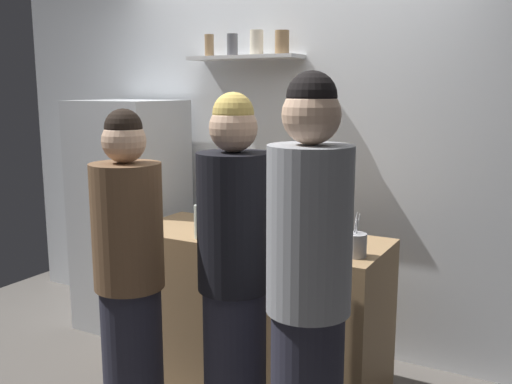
{
  "coord_description": "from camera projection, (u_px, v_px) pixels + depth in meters",
  "views": [
    {
      "loc": [
        1.61,
        -2.22,
        1.72
      ],
      "look_at": [
        0.1,
        0.55,
        1.15
      ],
      "focal_mm": 39.87,
      "sensor_mm": 36.0,
      "label": 1
    }
  ],
  "objects": [
    {
      "name": "person_grey_hoodie",
      "position": [
        308.0,
        298.0,
        2.27
      ],
      "size": [
        0.34,
        0.34,
        1.79
      ],
      "rotation": [
        0.0,
        0.0,
        2.39
      ],
      "color": "#262633",
      "rests_on": "ground"
    },
    {
      "name": "wine_bottle_pale_glass",
      "position": [
        201.0,
        219.0,
        3.16
      ],
      "size": [
        0.07,
        0.07,
        0.3
      ],
      "color": "#B2BFB2",
      "rests_on": "counter"
    },
    {
      "name": "utensil_holder",
      "position": [
        356.0,
        245.0,
        2.82
      ],
      "size": [
        0.11,
        0.11,
        0.22
      ],
      "color": "#B2B2B7",
      "rests_on": "counter"
    },
    {
      "name": "refrigerator",
      "position": [
        131.0,
        215.0,
        4.09
      ],
      "size": [
        0.68,
        0.63,
        1.64
      ],
      "color": "silver",
      "rests_on": "ground"
    },
    {
      "name": "person_brown_jacket",
      "position": [
        130.0,
        280.0,
        2.77
      ],
      "size": [
        0.34,
        0.34,
        1.63
      ],
      "rotation": [
        0.0,
        0.0,
        2.7
      ],
      "color": "#262633",
      "rests_on": "ground"
    },
    {
      "name": "back_wall_assembly",
      "position": [
        293.0,
        152.0,
        3.83
      ],
      "size": [
        4.8,
        0.32,
        2.6
      ],
      "color": "white",
      "rests_on": "ground"
    },
    {
      "name": "water_bottle_plastic",
      "position": [
        251.0,
        210.0,
        3.48
      ],
      "size": [
        0.08,
        0.08,
        0.21
      ],
      "color": "silver",
      "rests_on": "counter"
    },
    {
      "name": "baking_pan",
      "position": [
        324.0,
        238.0,
        3.08
      ],
      "size": [
        0.34,
        0.24,
        0.05
      ],
      "primitive_type": "cube",
      "color": "gray",
      "rests_on": "counter"
    },
    {
      "name": "wine_bottle_amber_glass",
      "position": [
        220.0,
        214.0,
        3.28
      ],
      "size": [
        0.07,
        0.07,
        0.29
      ],
      "color": "#472814",
      "rests_on": "counter"
    },
    {
      "name": "counter",
      "position": [
        256.0,
        309.0,
        3.33
      ],
      "size": [
        1.5,
        0.61,
        0.9
      ],
      "primitive_type": "cube",
      "color": "#9E7A51",
      "rests_on": "ground"
    },
    {
      "name": "wine_bottle_dark_glass",
      "position": [
        209.0,
        206.0,
        3.48
      ],
      "size": [
        0.07,
        0.07,
        0.31
      ],
      "color": "black",
      "rests_on": "counter"
    },
    {
      "name": "person_blonde",
      "position": [
        234.0,
        279.0,
        2.64
      ],
      "size": [
        0.34,
        0.34,
        1.71
      ],
      "rotation": [
        0.0,
        0.0,
        4.54
      ],
      "color": "#262633",
      "rests_on": "ground"
    },
    {
      "name": "wine_bottle_green_glass",
      "position": [
        223.0,
        220.0,
        3.1
      ],
      "size": [
        0.07,
        0.07,
        0.32
      ],
      "color": "#19471E",
      "rests_on": "counter"
    }
  ]
}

